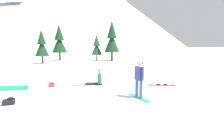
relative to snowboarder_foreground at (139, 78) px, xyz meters
name	(u,v)px	position (x,y,z in m)	size (l,w,h in m)	color
ground_plane	(75,105)	(-2.93, -0.36, -0.92)	(800.00, 800.00, 0.00)	white
snowboarder_foreground	(139,78)	(0.00, 0.00, 0.00)	(0.64, 1.61, 1.75)	#19B259
snowboarder_midground	(97,79)	(-1.44, 3.32, -0.57)	(1.86, 0.70, 1.01)	black
loose_snowboard_far_spare	(10,88)	(-6.27, 3.02, -0.79)	(1.90, 0.23, 0.25)	#19B259
loose_snowboard_near_left	(162,85)	(2.42, 2.18, -0.90)	(1.74, 0.84, 0.09)	red
backpack_red	(52,85)	(-4.15, 3.51, -0.81)	(0.37, 0.54, 0.26)	red
backpack_black	(9,101)	(-5.58, 0.39, -0.79)	(0.54, 0.36, 0.29)	black
pine_tree_slender	(97,47)	(1.72, 23.28, 1.45)	(1.84, 1.84, 4.35)	#472D19
pine_tree_twin	(59,41)	(-4.50, 24.90, 2.40)	(2.51, 2.51, 6.10)	#472D19
pine_tree_leaning	(42,45)	(-6.65, 19.37, 1.65)	(1.89, 1.89, 4.72)	#472D19
pine_tree_broad	(112,39)	(3.99, 21.55, 2.67)	(2.48, 2.48, 6.59)	#472D19
peak_west_ridge	(37,16)	(-42.57, 259.55, 42.42)	(225.65, 225.65, 82.95)	#9EA3B2
peak_east_ridge	(81,7)	(12.43, 205.63, 45.80)	(232.44, 232.44, 89.42)	#B2B7C6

